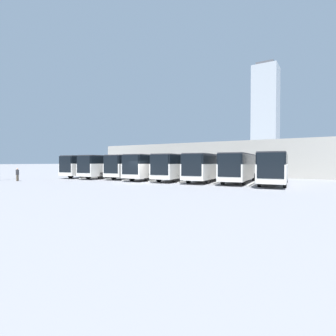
{
  "coord_description": "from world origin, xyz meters",
  "views": [
    {
      "loc": [
        -18.78,
        24.05,
        2.4
      ],
      "look_at": [
        -0.3,
        -5.6,
        1.6
      ],
      "focal_mm": 28.0,
      "sensor_mm": 36.0,
      "label": 1
    }
  ],
  "objects_px": {
    "bus_3": "(179,166)",
    "bus_4": "(153,166)",
    "bus_1": "(239,167)",
    "pedestrian": "(17,174)",
    "bus_0": "(274,167)",
    "bus_6": "(110,166)",
    "bus_7": "(92,165)",
    "bus_2": "(207,166)",
    "bus_5": "(134,166)"
  },
  "relations": [
    {
      "from": "bus_1",
      "to": "pedestrian",
      "type": "distance_m",
      "value": 27.48
    },
    {
      "from": "bus_4",
      "to": "bus_5",
      "type": "bearing_deg",
      "value": -18.53
    },
    {
      "from": "bus_2",
      "to": "bus_6",
      "type": "distance_m",
      "value": 15.63
    },
    {
      "from": "bus_1",
      "to": "bus_3",
      "type": "relative_size",
      "value": 1.0
    },
    {
      "from": "bus_0",
      "to": "bus_2",
      "type": "xyz_separation_m",
      "value": [
        7.81,
        -0.25,
        0.0
      ]
    },
    {
      "from": "bus_4",
      "to": "bus_5",
      "type": "xyz_separation_m",
      "value": [
        3.9,
        -0.82,
        0.0
      ]
    },
    {
      "from": "bus_4",
      "to": "pedestrian",
      "type": "distance_m",
      "value": 17.2
    },
    {
      "from": "bus_0",
      "to": "bus_1",
      "type": "relative_size",
      "value": 1.0
    },
    {
      "from": "bus_6",
      "to": "bus_2",
      "type": "bearing_deg",
      "value": 176.1
    },
    {
      "from": "bus_1",
      "to": "bus_3",
      "type": "height_order",
      "value": "same"
    },
    {
      "from": "bus_1",
      "to": "pedestrian",
      "type": "relative_size",
      "value": 6.98
    },
    {
      "from": "bus_3",
      "to": "bus_6",
      "type": "height_order",
      "value": "same"
    },
    {
      "from": "bus_2",
      "to": "bus_7",
      "type": "relative_size",
      "value": 1.0
    },
    {
      "from": "bus_5",
      "to": "bus_7",
      "type": "distance_m",
      "value": 7.87
    },
    {
      "from": "bus_0",
      "to": "bus_4",
      "type": "distance_m",
      "value": 15.61
    },
    {
      "from": "bus_5",
      "to": "bus_6",
      "type": "relative_size",
      "value": 1.0
    },
    {
      "from": "bus_1",
      "to": "bus_6",
      "type": "xyz_separation_m",
      "value": [
        19.52,
        1.13,
        0.0
      ]
    },
    {
      "from": "bus_0",
      "to": "bus_1",
      "type": "height_order",
      "value": "same"
    },
    {
      "from": "bus_6",
      "to": "bus_0",
      "type": "bearing_deg",
      "value": 174.56
    },
    {
      "from": "bus_5",
      "to": "bus_7",
      "type": "bearing_deg",
      "value": 0.76
    },
    {
      "from": "bus_6",
      "to": "pedestrian",
      "type": "relative_size",
      "value": 6.98
    },
    {
      "from": "bus_6",
      "to": "pedestrian",
      "type": "xyz_separation_m",
      "value": [
        5.06,
        11.13,
        -0.99
      ]
    },
    {
      "from": "bus_7",
      "to": "bus_3",
      "type": "bearing_deg",
      "value": 175.33
    },
    {
      "from": "bus_0",
      "to": "bus_7",
      "type": "bearing_deg",
      "value": -5.72
    },
    {
      "from": "bus_1",
      "to": "bus_3",
      "type": "bearing_deg",
      "value": -2.71
    },
    {
      "from": "bus_7",
      "to": "bus_0",
      "type": "bearing_deg",
      "value": 174.28
    },
    {
      "from": "bus_1",
      "to": "bus_7",
      "type": "bearing_deg",
      "value": -4.02
    },
    {
      "from": "bus_1",
      "to": "bus_3",
      "type": "xyz_separation_m",
      "value": [
        7.81,
        0.54,
        0.0
      ]
    },
    {
      "from": "bus_2",
      "to": "pedestrian",
      "type": "bearing_deg",
      "value": 23.22
    },
    {
      "from": "bus_0",
      "to": "bus_4",
      "type": "height_order",
      "value": "same"
    },
    {
      "from": "bus_3",
      "to": "bus_5",
      "type": "distance_m",
      "value": 7.82
    },
    {
      "from": "bus_3",
      "to": "bus_6",
      "type": "xyz_separation_m",
      "value": [
        11.71,
        0.59,
        0.0
      ]
    },
    {
      "from": "bus_2",
      "to": "bus_3",
      "type": "bearing_deg",
      "value": -4.32
    },
    {
      "from": "bus_2",
      "to": "bus_4",
      "type": "relative_size",
      "value": 1.0
    },
    {
      "from": "bus_0",
      "to": "bus_6",
      "type": "distance_m",
      "value": 23.42
    },
    {
      "from": "bus_5",
      "to": "pedestrian",
      "type": "bearing_deg",
      "value": 47.01
    },
    {
      "from": "bus_6",
      "to": "bus_7",
      "type": "height_order",
      "value": "same"
    },
    {
      "from": "bus_3",
      "to": "bus_4",
      "type": "height_order",
      "value": "same"
    },
    {
      "from": "bus_2",
      "to": "bus_4",
      "type": "height_order",
      "value": "same"
    },
    {
      "from": "bus_4",
      "to": "pedestrian",
      "type": "xyz_separation_m",
      "value": [
        12.87,
        11.37,
        -0.99
      ]
    },
    {
      "from": "bus_1",
      "to": "bus_7",
      "type": "distance_m",
      "value": 23.44
    },
    {
      "from": "bus_1",
      "to": "bus_4",
      "type": "xyz_separation_m",
      "value": [
        11.71,
        0.89,
        0.0
      ]
    },
    {
      "from": "bus_1",
      "to": "pedestrian",
      "type": "xyz_separation_m",
      "value": [
        24.58,
        12.26,
        -0.99
      ]
    },
    {
      "from": "bus_2",
      "to": "bus_6",
      "type": "relative_size",
      "value": 1.0
    },
    {
      "from": "bus_0",
      "to": "bus_5",
      "type": "bearing_deg",
      "value": -8.32
    },
    {
      "from": "bus_3",
      "to": "bus_6",
      "type": "distance_m",
      "value": 11.72
    },
    {
      "from": "pedestrian",
      "to": "bus_4",
      "type": "bearing_deg",
      "value": -76.07
    },
    {
      "from": "bus_0",
      "to": "bus_6",
      "type": "relative_size",
      "value": 1.0
    },
    {
      "from": "bus_6",
      "to": "bus_7",
      "type": "relative_size",
      "value": 1.0
    },
    {
      "from": "bus_4",
      "to": "bus_7",
      "type": "height_order",
      "value": "same"
    }
  ]
}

